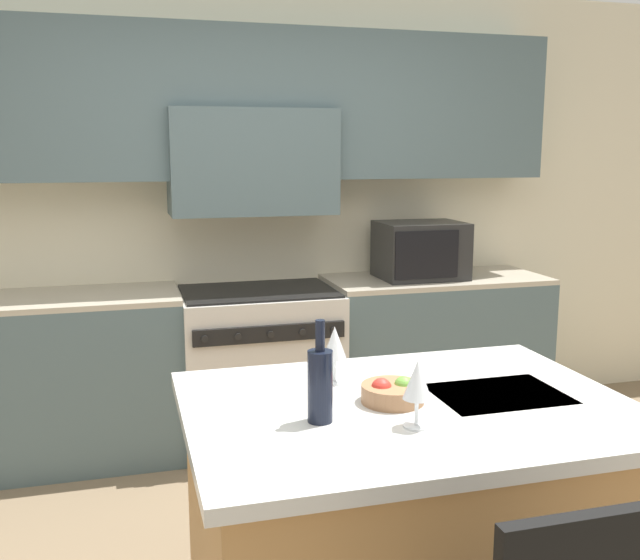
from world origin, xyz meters
The scene contains 9 objects.
back_cabinetry centered at (0.00, 2.07, 1.60)m, with size 10.00×0.46×2.70m.
back_counter centered at (0.00, 1.82, 0.47)m, with size 3.63×0.62×0.94m.
range_stove centered at (0.00, 1.80, 0.46)m, with size 0.91×0.70×0.92m.
microwave centered at (1.02, 1.82, 1.11)m, with size 0.51×0.41×0.35m.
kitchen_island centered at (0.11, -0.20, 0.47)m, with size 1.41×1.04×0.93m.
wine_bottle centered at (-0.20, -0.28, 1.04)m, with size 0.08×0.08×0.31m.
wine_glass_near centered at (0.05, -0.39, 1.06)m, with size 0.08×0.08×0.20m.
wine_glass_far centered at (-0.06, 0.05, 1.06)m, with size 0.08×0.08×0.20m.
fruit_bowl centered at (0.06, -0.18, 0.96)m, with size 0.20×0.20×0.08m.
Camera 1 is at (-0.74, -2.20, 1.71)m, focal length 40.00 mm.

